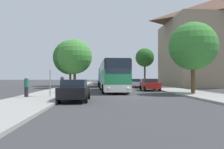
# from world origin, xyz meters

# --- Properties ---
(ground_plane) EXTENTS (300.00, 300.00, 0.00)m
(ground_plane) POSITION_xyz_m (0.00, 0.00, 0.00)
(ground_plane) COLOR #38383A
(ground_plane) RESTS_ON ground
(sidewalk_left) EXTENTS (4.00, 120.00, 0.15)m
(sidewalk_left) POSITION_xyz_m (-7.00, 0.00, 0.07)
(sidewalk_left) COLOR gray
(sidewalk_left) RESTS_ON ground_plane
(sidewalk_right) EXTENTS (4.00, 120.00, 0.15)m
(sidewalk_right) POSITION_xyz_m (7.00, 0.00, 0.07)
(sidewalk_right) COLOR gray
(sidewalk_right) RESTS_ON ground_plane
(building_right_background) EXTENTS (18.23, 14.43, 16.41)m
(building_right_background) POSITION_xyz_m (19.39, 21.24, 8.20)
(building_right_background) COLOR gray
(building_right_background) RESTS_ON ground_plane
(bus_front) EXTENTS (3.14, 12.10, 3.49)m
(bus_front) POSITION_xyz_m (-0.83, 7.81, 1.86)
(bus_front) COLOR silver
(bus_front) RESTS_ON ground_plane
(bus_middle) EXTENTS (3.01, 10.70, 3.36)m
(bus_middle) POSITION_xyz_m (-1.27, 22.07, 1.79)
(bus_middle) COLOR silver
(bus_middle) RESTS_ON ground_plane
(bus_rear) EXTENTS (2.97, 11.91, 3.34)m
(bus_rear) POSITION_xyz_m (-0.82, 37.72, 1.79)
(bus_rear) COLOR gray
(bus_rear) RESTS_ON ground_plane
(parked_car_left_curb) EXTENTS (2.02, 4.51, 1.51)m
(parked_car_left_curb) POSITION_xyz_m (-4.08, -2.76, 0.79)
(parked_car_left_curb) COLOR black
(parked_car_left_curb) RESTS_ON ground_plane
(parked_car_right_near) EXTENTS (2.06, 4.47, 1.51)m
(parked_car_right_near) POSITION_xyz_m (3.98, 9.16, 0.79)
(parked_car_right_near) COLOR red
(parked_car_right_near) RESTS_ON ground_plane
(parked_car_right_far) EXTENTS (2.14, 4.59, 1.44)m
(parked_car_right_far) POSITION_xyz_m (3.81, 19.19, 0.76)
(parked_car_right_far) COLOR silver
(parked_car_right_far) RESTS_ON ground_plane
(bus_stop_sign) EXTENTS (0.08, 0.45, 2.77)m
(bus_stop_sign) POSITION_xyz_m (-6.29, -0.58, 1.86)
(bus_stop_sign) COLOR gray
(bus_stop_sign) RESTS_ON sidewalk_left
(pedestrian_waiting_near) EXTENTS (0.36, 0.36, 1.60)m
(pedestrian_waiting_near) POSITION_xyz_m (-8.01, -0.95, 0.95)
(pedestrian_waiting_near) COLOR #23232D
(pedestrian_waiting_near) RESTS_ON sidewalk_left
(pedestrian_waiting_far) EXTENTS (0.36, 0.36, 1.73)m
(pedestrian_waiting_far) POSITION_xyz_m (-6.11, 3.98, 1.02)
(pedestrian_waiting_far) COLOR #23232D
(pedestrian_waiting_far) RESTS_ON sidewalk_left
(tree_left_near) EXTENTS (6.71, 6.71, 8.80)m
(tree_left_near) POSITION_xyz_m (-8.13, 24.96, 5.58)
(tree_left_near) COLOR #47331E
(tree_left_near) RESTS_ON sidewalk_left
(tree_left_far) EXTENTS (5.44, 5.44, 7.52)m
(tree_left_far) POSITION_xyz_m (-6.28, 16.31, 4.94)
(tree_left_far) COLOR #47331E
(tree_left_far) RESTS_ON sidewalk_left
(tree_right_near) EXTENTS (4.23, 4.23, 8.18)m
(tree_right_near) POSITION_xyz_m (7.85, 30.74, 6.18)
(tree_right_near) COLOR #513D23
(tree_right_near) RESTS_ON sidewalk_right
(tree_right_mid) EXTENTS (4.69, 4.69, 6.92)m
(tree_right_mid) POSITION_xyz_m (6.77, 2.65, 4.71)
(tree_right_mid) COLOR #513D23
(tree_right_mid) RESTS_ON sidewalk_right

